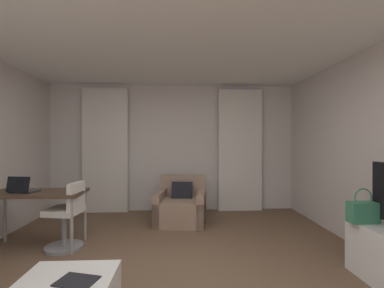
# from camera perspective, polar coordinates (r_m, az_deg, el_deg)

# --- Properties ---
(wall_window) EXTENTS (5.12, 0.06, 2.60)m
(wall_window) POSITION_cam_1_polar(r_m,az_deg,el_deg) (5.56, -3.96, -0.76)
(wall_window) COLOR silver
(wall_window) RESTS_ON ground
(ceiling) EXTENTS (5.12, 6.12, 0.06)m
(ceiling) POSITION_cam_1_polar(r_m,az_deg,el_deg) (2.81, -5.27, 26.06)
(ceiling) COLOR white
(ceiling) RESTS_ON wall_left
(curtain_left_panel) EXTENTS (0.90, 0.06, 2.50)m
(curtain_left_panel) POSITION_cam_1_polar(r_m,az_deg,el_deg) (5.63, -18.12, -1.27)
(curtain_left_panel) COLOR silver
(curtain_left_panel) RESTS_ON ground
(curtain_right_panel) EXTENTS (0.90, 0.06, 2.50)m
(curtain_right_panel) POSITION_cam_1_polar(r_m,az_deg,el_deg) (5.58, 10.28, -1.27)
(curtain_right_panel) COLOR silver
(curtain_right_panel) RESTS_ON ground
(armchair) EXTENTS (0.95, 0.92, 0.79)m
(armchair) POSITION_cam_1_polar(r_m,az_deg,el_deg) (4.80, -2.31, -13.34)
(armchair) COLOR #997A66
(armchair) RESTS_ON ground
(desk) EXTENTS (1.21, 0.58, 0.75)m
(desk) POSITION_cam_1_polar(r_m,az_deg,el_deg) (4.18, -30.39, -9.79)
(desk) COLOR #4C3828
(desk) RESTS_ON ground
(desk_chair) EXTENTS (0.48, 0.48, 0.88)m
(desk_chair) POSITION_cam_1_polar(r_m,az_deg,el_deg) (4.01, -25.23, -14.35)
(desk_chair) COLOR gray
(desk_chair) RESTS_ON ground
(laptop) EXTENTS (0.36, 0.30, 0.22)m
(laptop) POSITION_cam_1_polar(r_m,az_deg,el_deg) (4.19, -32.59, -8.13)
(laptop) COLOR #2D2D33
(laptop) RESTS_ON desk
(magazine_open) EXTENTS (0.32, 0.27, 0.01)m
(magazine_open) POSITION_cam_1_polar(r_m,az_deg,el_deg) (2.34, -23.47, -25.34)
(magazine_open) COLOR black
(magazine_open) RESTS_ON coffee_table
(handbag_primary) EXTENTS (0.30, 0.14, 0.37)m
(handbag_primary) POSITION_cam_1_polar(r_m,az_deg,el_deg) (3.44, 32.80, -12.05)
(handbag_primary) COLOR #387F5B
(handbag_primary) RESTS_ON tv_console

